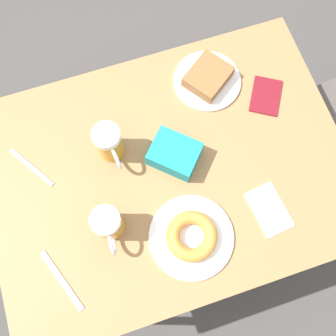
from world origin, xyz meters
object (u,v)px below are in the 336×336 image
plate_with_donut (193,236)px  fork (31,167)px  plate_with_cake (208,78)px  beer_mug_left (110,144)px  napkin_folded (269,210)px  beer_mug_center (109,225)px  blue_pouch (175,154)px  knife (62,280)px  passport_near_edge (266,96)px

plate_with_donut → fork: (-0.34, -0.39, -0.02)m
plate_with_cake → plate_with_donut: (0.45, -0.21, -0.00)m
beer_mug_left → napkin_folded: (0.31, 0.38, -0.07)m
beer_mug_center → fork: beer_mug_center is taller
napkin_folded → blue_pouch: size_ratio=0.87×
beer_mug_left → blue_pouch: (0.08, 0.17, -0.04)m
beer_mug_center → beer_mug_left: bearing=163.7°
beer_mug_center → knife: bearing=-61.0°
fork → napkin_folded: bearing=61.5°
beer_mug_left → blue_pouch: beer_mug_left is taller
passport_near_edge → blue_pouch: 0.36m
beer_mug_center → fork: (-0.25, -0.18, -0.07)m
plate_with_cake → napkin_folded: plate_with_cake is taller
blue_pouch → beer_mug_center: bearing=-58.2°
plate_with_donut → fork: bearing=-131.5°
napkin_folded → fork: bearing=-118.5°
beer_mug_center → fork: bearing=-144.2°
plate_with_cake → beer_mug_center: bearing=-49.4°
napkin_folded → blue_pouch: (-0.24, -0.21, 0.03)m
beer_mug_left → blue_pouch: bearing=65.8°
beer_mug_left → passport_near_edge: (-0.03, 0.51, -0.06)m
plate_with_cake → passport_near_edge: bearing=55.9°
beer_mug_left → knife: beer_mug_left is taller
beer_mug_left → fork: size_ratio=0.89×
knife → fork: bearing=-178.4°
plate_with_cake → fork: (0.11, -0.59, -0.02)m
plate_with_donut → passport_near_edge: (-0.34, 0.37, -0.02)m
knife → blue_pouch: (-0.24, 0.40, 0.03)m
beer_mug_center → napkin_folded: 0.46m
plate_with_cake → knife: plate_with_cake is taller
beer_mug_center → blue_pouch: size_ratio=0.77×
passport_near_edge → napkin_folded: bearing=-20.9°
fork → knife: bearing=1.6°
beer_mug_left → passport_near_edge: beer_mug_left is taller
beer_mug_center → passport_near_edge: (-0.25, 0.57, -0.06)m
beer_mug_center → plate_with_cake: bearing=130.6°
beer_mug_center → passport_near_edge: size_ratio=0.88×
fork → beer_mug_left: bearing=83.6°
plate_with_donut → beer_mug_left: size_ratio=1.77×
plate_with_cake → fork: 0.60m
fork → passport_near_edge: passport_near_edge is taller
beer_mug_center → fork: size_ratio=0.89×
beer_mug_left → passport_near_edge: size_ratio=0.88×
plate_with_cake → beer_mug_left: 0.38m
fork → passport_near_edge: 0.75m
plate_with_cake → napkin_folded: (0.45, 0.03, -0.02)m
plate_with_donut → blue_pouch: size_ratio=1.37×
plate_with_donut → beer_mug_left: bearing=-155.6°
knife → passport_near_edge: size_ratio=1.22×
blue_pouch → plate_with_donut: bearing=-6.4°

